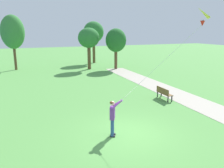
% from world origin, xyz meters
% --- Properties ---
extents(ground_plane, '(120.00, 120.00, 0.00)m').
position_xyz_m(ground_plane, '(0.00, 0.00, 0.00)').
color(ground_plane, '#569947').
extents(walkway_path, '(3.33, 32.06, 0.02)m').
position_xyz_m(walkway_path, '(6.57, 2.00, 0.01)').
color(walkway_path, '#ADA393').
rests_on(walkway_path, ground).
extents(person_kite_flyer, '(0.62, 0.52, 1.83)m').
position_xyz_m(person_kite_flyer, '(-0.73, 0.11, 1.05)').
color(person_kite_flyer, '#232328').
rests_on(person_kite_flyer, ground).
extents(flying_kite, '(3.31, 2.05, 4.00)m').
position_xyz_m(flying_kite, '(2.33, -1.53, 5.40)').
color(flying_kite, yellow).
extents(park_bench_near_walkway, '(0.48, 1.51, 0.88)m').
position_xyz_m(park_bench_near_walkway, '(4.96, 4.05, 0.51)').
color(park_bench_near_walkway, brown).
rests_on(park_bench_near_walkway, ground).
extents(tree_treeline_center, '(2.83, 2.35, 6.78)m').
position_xyz_m(tree_treeline_center, '(-4.85, 21.96, 4.67)').
color(tree_treeline_center, brown).
rests_on(tree_treeline_center, ground).
extents(tree_lakeside_far, '(2.73, 2.37, 5.23)m').
position_xyz_m(tree_lakeside_far, '(3.92, 18.83, 3.90)').
color(tree_lakeside_far, brown).
rests_on(tree_lakeside_far, ground).
extents(tree_treeline_right, '(2.60, 2.77, 5.15)m').
position_xyz_m(tree_treeline_right, '(7.15, 17.67, 3.63)').
color(tree_treeline_right, brown).
rests_on(tree_treeline_right, ground).
extents(tree_behind_path, '(3.10, 2.66, 6.22)m').
position_xyz_m(tree_behind_path, '(6.32, 24.15, 4.58)').
color(tree_behind_path, brown).
rests_on(tree_behind_path, ground).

